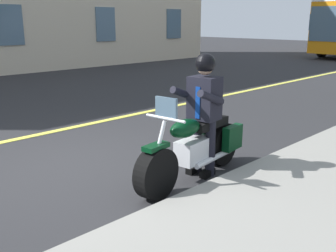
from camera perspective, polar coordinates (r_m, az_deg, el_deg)
ground_plane at (r=6.14m, az=-13.39°, el=-5.79°), size 80.00×80.00×0.00m
lane_center_stripe at (r=7.85m, az=-20.99°, el=-1.74°), size 60.00×0.16×0.01m
motorcycle_main at (r=5.42m, az=4.06°, el=-3.16°), size 2.22×0.77×1.26m
rider_main at (r=5.42m, az=5.29°, el=3.22°), size 0.67×0.60×1.74m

